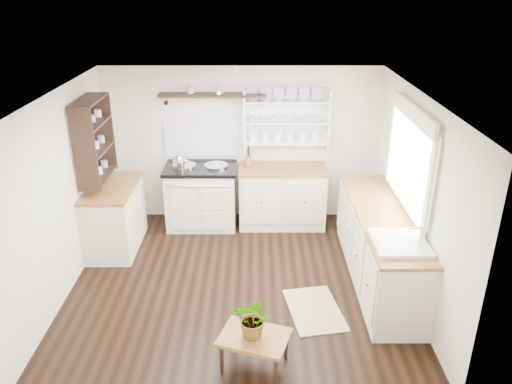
% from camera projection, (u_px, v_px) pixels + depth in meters
% --- Properties ---
extents(floor, '(4.00, 3.80, 0.01)m').
position_uv_depth(floor, '(239.00, 283.00, 6.10)').
color(floor, black).
rests_on(floor, ground).
extents(wall_back, '(4.00, 0.02, 2.30)m').
position_uv_depth(wall_back, '(242.00, 145.00, 7.38)').
color(wall_back, beige).
rests_on(wall_back, ground).
extents(wall_right, '(0.02, 3.80, 2.30)m').
position_uv_depth(wall_right, '(414.00, 197.00, 5.64)').
color(wall_right, beige).
rests_on(wall_right, ground).
extents(wall_left, '(0.02, 3.80, 2.30)m').
position_uv_depth(wall_left, '(61.00, 197.00, 5.64)').
color(wall_left, beige).
rests_on(wall_left, ground).
extents(ceiling, '(4.00, 3.80, 0.01)m').
position_uv_depth(ceiling, '(235.00, 96.00, 5.18)').
color(ceiling, white).
rests_on(ceiling, wall_back).
extents(window, '(0.08, 1.55, 1.22)m').
position_uv_depth(window, '(410.00, 158.00, 5.61)').
color(window, white).
rests_on(window, wall_right).
extents(aga_cooker, '(1.04, 0.72, 0.96)m').
position_uv_depth(aga_cooker, '(202.00, 196.00, 7.35)').
color(aga_cooker, beige).
rests_on(aga_cooker, floor).
extents(back_cabinets, '(1.27, 0.63, 0.90)m').
position_uv_depth(back_cabinets, '(282.00, 195.00, 7.38)').
color(back_cabinets, '#EEE7CD').
rests_on(back_cabinets, floor).
extents(right_cabinets, '(0.62, 2.43, 0.90)m').
position_uv_depth(right_cabinets, '(379.00, 246.00, 6.01)').
color(right_cabinets, '#EEE7CD').
rests_on(right_cabinets, floor).
extents(belfast_sink, '(0.55, 0.60, 0.45)m').
position_uv_depth(belfast_sink, '(399.00, 253.00, 5.18)').
color(belfast_sink, white).
rests_on(belfast_sink, right_cabinets).
extents(left_cabinets, '(0.62, 1.13, 0.90)m').
position_uv_depth(left_cabinets, '(115.00, 216.00, 6.74)').
color(left_cabinets, '#EEE7CD').
rests_on(left_cabinets, floor).
extents(plate_rack, '(1.20, 0.22, 0.90)m').
position_uv_depth(plate_rack, '(286.00, 119.00, 7.19)').
color(plate_rack, white).
rests_on(plate_rack, wall_back).
extents(high_shelf, '(1.50, 0.29, 0.16)m').
position_uv_depth(high_shelf, '(212.00, 96.00, 6.97)').
color(high_shelf, black).
rests_on(high_shelf, wall_back).
extents(left_shelving, '(0.28, 0.80, 1.05)m').
position_uv_depth(left_shelving, '(94.00, 139.00, 6.31)').
color(left_shelving, black).
rests_on(left_shelving, wall_left).
extents(kettle, '(0.17, 0.17, 0.21)m').
position_uv_depth(kettle, '(179.00, 162.00, 7.02)').
color(kettle, silver).
rests_on(kettle, aga_cooker).
extents(utensil_crock, '(0.11, 0.11, 0.13)m').
position_uv_depth(utensil_crock, '(248.00, 161.00, 7.25)').
color(utensil_crock, brown).
rests_on(utensil_crock, back_cabinets).
extents(center_table, '(0.74, 0.63, 0.34)m').
position_uv_depth(center_table, '(254.00, 340.00, 4.69)').
color(center_table, brown).
rests_on(center_table, floor).
extents(potted_plant, '(0.47, 0.45, 0.40)m').
position_uv_depth(potted_plant, '(254.00, 318.00, 4.60)').
color(potted_plant, '#3F7233').
rests_on(potted_plant, center_table).
extents(floor_rug, '(0.69, 0.93, 0.02)m').
position_uv_depth(floor_rug, '(314.00, 310.00, 5.58)').
color(floor_rug, '#988B58').
rests_on(floor_rug, floor).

